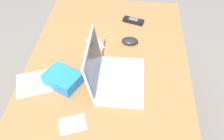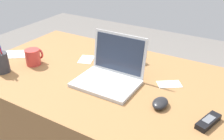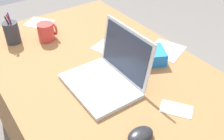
# 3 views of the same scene
# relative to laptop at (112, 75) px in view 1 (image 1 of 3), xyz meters

# --- Properties ---
(desk) EXTENTS (1.59, 0.88, 0.76)m
(desk) POSITION_rel_laptop_xyz_m (-0.01, 0.04, -0.42)
(desk) COLOR olive
(desk) RESTS_ON ground
(laptop) EXTENTS (0.32, 0.27, 0.23)m
(laptop) POSITION_rel_laptop_xyz_m (0.00, 0.00, 0.00)
(laptop) COLOR silver
(laptop) RESTS_ON desk
(computer_mouse) EXTENTS (0.07, 0.10, 0.03)m
(computer_mouse) POSITION_rel_laptop_xyz_m (0.31, -0.08, -0.03)
(computer_mouse) COLOR black
(computer_mouse) RESTS_ON desk
(cordless_phone) EXTENTS (0.08, 0.14, 0.03)m
(cordless_phone) POSITION_rel_laptop_xyz_m (0.52, -0.09, -0.03)
(cordless_phone) COLOR black
(cordless_phone) RESTS_ON desk
(snack_bag) EXTENTS (0.19, 0.21, 0.06)m
(snack_bag) POSITION_rel_laptop_xyz_m (-0.03, 0.25, -0.02)
(snack_bag) COLOR blue
(snack_bag) RESTS_ON desk
(paper_note_left) EXTENTS (0.21, 0.22, 0.00)m
(paper_note_left) POSITION_rel_laptop_xyz_m (-0.05, 0.39, -0.05)
(paper_note_left) COLOR white
(paper_note_left) RESTS_ON desk
(paper_note_right) EXTENTS (0.14, 0.13, 0.00)m
(paper_note_right) POSITION_rel_laptop_xyz_m (0.28, 0.13, -0.05)
(paper_note_right) COLOR white
(paper_note_right) RESTS_ON desk
(paper_note_front) EXTENTS (0.12, 0.14, 0.00)m
(paper_note_front) POSITION_rel_laptop_xyz_m (-0.27, 0.15, -0.05)
(paper_note_front) COLOR white
(paper_note_front) RESTS_ON desk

